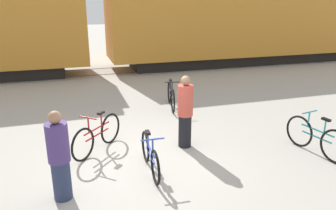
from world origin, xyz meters
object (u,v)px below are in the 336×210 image
at_px(bicycle_maroon, 97,135).
at_px(bicycle_black, 171,96).
at_px(person_in_red, 185,112).
at_px(bicycle_teal, 316,138).
at_px(freight_train, 96,13).
at_px(person_in_purple, 59,157).
at_px(bicycle_blue, 150,155).

xyz_separation_m(bicycle_maroon, bicycle_black, (2.57, 2.52, 0.00)).
distance_m(bicycle_maroon, person_in_red, 2.09).
bearing_deg(bicycle_teal, bicycle_black, 117.47).
distance_m(bicycle_black, person_in_red, 2.94).
relative_size(bicycle_black, person_in_red, 0.99).
bearing_deg(freight_train, person_in_purple, -99.25).
bearing_deg(person_in_red, bicycle_maroon, 36.79).
distance_m(bicycle_teal, bicycle_black, 4.63).
bearing_deg(freight_train, bicycle_black, -75.30).
bearing_deg(bicycle_blue, bicycle_maroon, 126.18).
xyz_separation_m(bicycle_teal, bicycle_maroon, (-4.70, 1.59, -0.00)).
distance_m(freight_train, bicycle_maroon, 9.11).
distance_m(freight_train, person_in_purple, 10.80).
bearing_deg(bicycle_teal, bicycle_blue, 175.11).
height_order(freight_train, bicycle_black, freight_train).
xyz_separation_m(bicycle_teal, bicycle_blue, (-3.77, 0.32, -0.04)).
bearing_deg(freight_train, bicycle_maroon, -96.04).
xyz_separation_m(freight_train, bicycle_black, (1.64, -6.25, -2.33)).
bearing_deg(person_in_purple, freight_train, 74.36).
relative_size(freight_train, person_in_red, 16.70).
distance_m(freight_train, person_in_red, 9.35).
bearing_deg(bicycle_maroon, person_in_red, -9.49).
xyz_separation_m(bicycle_black, person_in_red, (-0.56, -2.85, 0.47)).
height_order(bicycle_black, person_in_purple, person_in_purple).
bearing_deg(freight_train, bicycle_teal, -69.97).
height_order(freight_train, bicycle_blue, freight_train).
relative_size(freight_train, bicycle_teal, 16.95).
bearing_deg(bicycle_maroon, person_in_purple, -114.30).
bearing_deg(person_in_red, bicycle_teal, -158.67).
xyz_separation_m(freight_train, bicycle_blue, (-0.00, -10.03, -2.37)).
height_order(bicycle_teal, bicycle_blue, bicycle_teal).
relative_size(freight_train, bicycle_black, 16.83).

